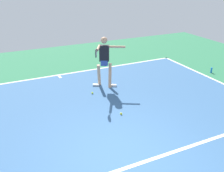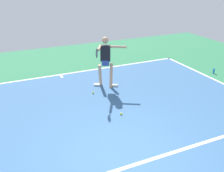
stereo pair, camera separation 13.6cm
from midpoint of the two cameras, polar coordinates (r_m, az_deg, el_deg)
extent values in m
plane|color=#2D754C|center=(6.08, 2.95, -15.73)|extent=(20.41, 20.41, 0.00)
cube|color=#38608E|center=(6.08, 2.95, -15.72)|extent=(10.92, 11.65, 0.00)
cube|color=white|center=(10.87, -10.99, 2.48)|extent=(10.92, 0.10, 0.01)
cube|color=white|center=(5.89, 4.28, -17.31)|extent=(8.19, 0.10, 0.01)
cube|color=white|center=(10.69, -10.72, 2.13)|extent=(0.10, 0.30, 0.01)
cylinder|color=tan|center=(9.42, 0.22, 2.35)|extent=(0.26, 0.35, 0.89)
cube|color=white|center=(9.57, 0.92, 0.13)|extent=(0.26, 0.20, 0.07)
cylinder|color=tan|center=(9.46, -2.22, 2.43)|extent=(0.26, 0.35, 0.89)
cube|color=white|center=(9.63, -2.87, 0.26)|extent=(0.26, 0.20, 0.07)
cube|color=#2D4799|center=(9.27, -1.02, 5.20)|extent=(0.31, 0.29, 0.20)
cube|color=black|center=(9.17, -1.04, 7.25)|extent=(0.38, 0.32, 0.57)
sphere|color=tan|center=(9.05, -1.06, 10.06)|extent=(0.23, 0.23, 0.23)
cylinder|color=tan|center=(9.07, 1.85, 8.61)|extent=(0.54, 0.35, 0.08)
cylinder|color=tan|center=(8.84, -2.35, 8.41)|extent=(0.35, 0.54, 0.08)
cylinder|color=black|center=(8.47, -2.68, 7.70)|extent=(0.13, 0.21, 0.03)
torus|color=black|center=(8.23, -2.90, 7.23)|extent=(0.16, 0.27, 0.29)
cylinder|color=silver|center=(8.23, -2.90, 7.23)|extent=(0.12, 0.22, 0.25)
sphere|color=#C6E53D|center=(9.01, -3.74, -1.49)|extent=(0.07, 0.07, 0.07)
sphere|color=yellow|center=(7.70, 2.51, -6.12)|extent=(0.07, 0.07, 0.07)
cylinder|color=blue|center=(11.61, 21.82, 3.11)|extent=(0.07, 0.07, 0.22)
camera|label=1|loc=(0.07, -89.47, 0.23)|focal=41.51mm
camera|label=2|loc=(0.07, 90.53, -0.23)|focal=41.51mm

